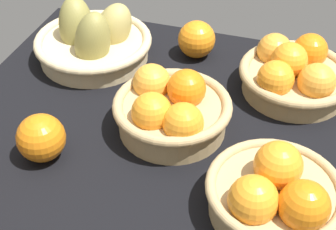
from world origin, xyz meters
TOP-DOWN VIEW (x-y plane):
  - market_tray at (0.00, 0.00)cm, footprint 84.00×72.00cm
  - basket_center at (-0.21, 0.08)cm, footprint 21.58×21.58cm
  - basket_far_left_pears at (-23.27, 17.38)cm, footprint 25.54×25.54cm
  - basket_far_right at (19.67, 18.26)cm, footprint 22.57×22.57cm
  - basket_near_right at (20.50, -14.68)cm, footprint 21.05×21.05cm
  - loose_orange_back_gap at (-2.17, 25.13)cm, footprint 8.21×8.21cm
  - loose_orange_side_gap at (-19.01, -13.67)cm, footprint 8.37×8.37cm

SIDE VIEW (x-z plane):
  - market_tray at x=0.00cm, z-range 0.00..3.00cm
  - loose_orange_back_gap at x=-2.17cm, z-range 3.00..11.21cm
  - loose_orange_side_gap at x=-19.01cm, z-range 3.00..11.37cm
  - basket_far_left_pears at x=-23.27cm, z-range -0.23..14.73cm
  - basket_far_right at x=19.67cm, z-range 1.97..12.64cm
  - basket_near_right at x=20.50cm, z-range 1.67..13.40cm
  - basket_center at x=-0.21cm, z-range 2.11..13.05cm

